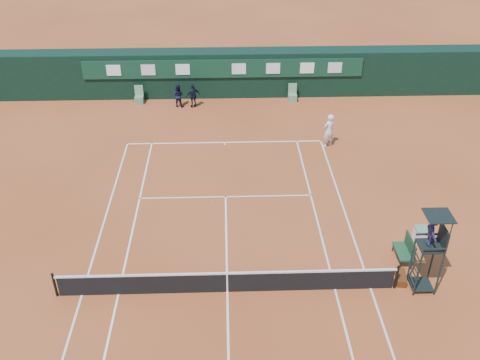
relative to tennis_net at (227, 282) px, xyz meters
name	(u,v)px	position (x,y,z in m)	size (l,w,h in m)	color
ground	(227,292)	(0.00, 0.00, -0.51)	(90.00, 90.00, 0.00)	#A85027
court_lines	(227,292)	(0.00, 0.00, -0.50)	(11.05, 23.85, 0.01)	white
tennis_net	(227,282)	(0.00, 0.00, 0.00)	(12.90, 0.10, 1.10)	black
back_wall	(223,73)	(0.00, 18.74, 1.00)	(40.00, 1.65, 3.00)	black
linesman_chair_left	(139,98)	(-5.50, 17.48, -0.19)	(0.55, 0.50, 1.15)	#56845E
linesman_chair_right	(292,96)	(4.50, 17.48, -0.19)	(0.55, 0.50, 1.15)	#5B8B63
umpire_chair	(432,237)	(7.39, -0.01, 1.95)	(0.96, 0.95, 3.42)	black
player_bench	(406,249)	(7.23, 1.58, 0.09)	(0.56, 1.20, 1.10)	#1A4228
tennis_bag	(401,278)	(6.74, 0.38, -0.36)	(0.36, 0.82, 0.31)	black
cooler	(421,234)	(8.28, 2.81, -0.18)	(0.57, 0.57, 0.65)	silver
tennis_ball	(212,201)	(-0.65, 6.06, -0.48)	(0.07, 0.07, 0.07)	#C3DE33
player	(329,131)	(5.76, 11.29, 0.46)	(0.70, 0.46, 1.93)	white
ball_kid_left	(178,95)	(-2.91, 16.86, 0.24)	(0.73, 0.57, 1.50)	black
ball_kid_right	(193,96)	(-1.94, 16.73, 0.27)	(0.92, 0.38, 1.57)	black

